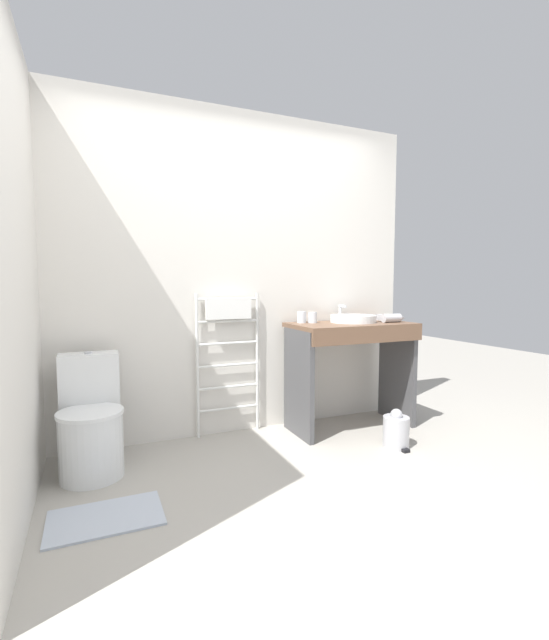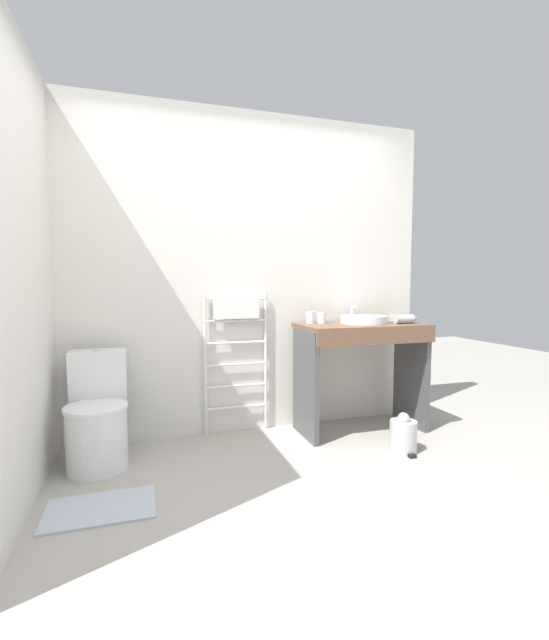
% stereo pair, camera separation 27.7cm
% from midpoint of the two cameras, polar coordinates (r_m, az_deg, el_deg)
% --- Properties ---
extents(ground_plane, '(12.00, 12.00, 0.00)m').
position_cam_midpoint_polar(ground_plane, '(2.49, 8.38, -24.04)').
color(ground_plane, '#A8A399').
extents(wall_back, '(3.06, 0.12, 2.56)m').
position_cam_midpoint_polar(wall_back, '(3.50, -1.60, 6.15)').
color(wall_back, silver).
rests_on(wall_back, ground_plane).
extents(wall_side, '(0.12, 2.02, 2.56)m').
position_cam_midpoint_polar(wall_side, '(2.68, -28.63, 5.97)').
color(wall_side, silver).
rests_on(wall_side, ground_plane).
extents(toilet, '(0.39, 0.55, 0.75)m').
position_cam_midpoint_polar(toilet, '(3.06, -20.16, -12.33)').
color(toilet, white).
rests_on(toilet, ground_plane).
extents(towel_radiator, '(0.52, 0.06, 1.13)m').
position_cam_midpoint_polar(towel_radiator, '(3.40, -2.79, -2.06)').
color(towel_radiator, white).
rests_on(towel_radiator, ground_plane).
extents(vanity_counter, '(1.00, 0.54, 0.88)m').
position_cam_midpoint_polar(vanity_counter, '(3.56, 13.74, -5.01)').
color(vanity_counter, brown).
rests_on(vanity_counter, ground_plane).
extents(sink_basin, '(0.38, 0.38, 0.06)m').
position_cam_midpoint_polar(sink_basin, '(3.58, 14.00, 0.11)').
color(sink_basin, white).
rests_on(sink_basin, vanity_counter).
extents(faucet, '(0.02, 0.10, 0.14)m').
position_cam_midpoint_polar(faucet, '(3.74, 12.51, 1.19)').
color(faucet, silver).
rests_on(faucet, vanity_counter).
extents(cup_near_wall, '(0.07, 0.07, 0.09)m').
position_cam_midpoint_polar(cup_near_wall, '(3.49, 7.11, 0.34)').
color(cup_near_wall, silver).
rests_on(cup_near_wall, vanity_counter).
extents(cup_near_edge, '(0.07, 0.07, 0.09)m').
position_cam_midpoint_polar(cup_near_edge, '(3.50, 8.59, 0.28)').
color(cup_near_edge, silver).
rests_on(cup_near_edge, vanity_counter).
extents(hair_dryer, '(0.22, 0.17, 0.07)m').
position_cam_midpoint_polar(hair_dryer, '(3.65, 19.02, 0.13)').
color(hair_dryer, '#B7B7BC').
rests_on(hair_dryer, vanity_counter).
extents(trash_bin, '(0.19, 0.22, 0.29)m').
position_cam_midpoint_polar(trash_bin, '(3.32, 19.18, -14.34)').
color(trash_bin, '#B7B7BC').
rests_on(trash_bin, ground_plane).
extents(bath_mat, '(0.56, 0.36, 0.01)m').
position_cam_midpoint_polar(bath_mat, '(2.60, -19.17, -22.72)').
color(bath_mat, '#B2BCCC').
rests_on(bath_mat, ground_plane).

